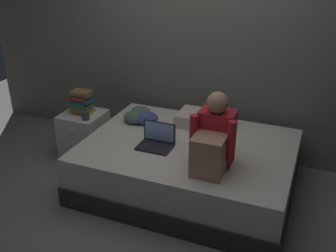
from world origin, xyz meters
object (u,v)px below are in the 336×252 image
Objects in this scene: book_stack at (82,102)px; pillow at (205,120)px; bed at (188,166)px; laptop at (157,141)px; person_sitting at (213,140)px; clothes_pile at (141,116)px; nightstand at (84,135)px; mug at (86,116)px.

pillow is at bearing 11.76° from book_stack.
laptop is (-0.26, -0.16, 0.30)m from bed.
person_sitting reaches higher than clothes_pile.
nightstand is 1.76m from person_sitting.
pillow reaches higher than nightstand.
laptop is at bearing -149.45° from bed.
person_sitting is 0.64m from laptop.
mug is at bearing -160.95° from pillow.
laptop is (-0.59, 0.16, -0.20)m from person_sitting.
clothes_pile is (-0.65, 0.29, 0.31)m from bed.
pillow is (-0.31, 0.77, -0.19)m from person_sitting.
person_sitting reaches higher than laptop.
person_sitting reaches higher than nightstand.
person_sitting is at bearing -13.44° from mug.
clothes_pile is (0.66, 0.12, -0.10)m from book_stack.
laptop reaches higher than clothes_pile.
person_sitting is 1.16m from clothes_pile.
pillow and clothes_pile have the same top height.
nightstand is 1.38m from pillow.
clothes_pile reaches higher than nightstand.
laptop reaches higher than bed.
nightstand is 0.36m from mug.
mug is at bearing -45.13° from book_stack.
book_stack reaches higher than pillow.
book_stack is (-1.63, 0.49, -0.09)m from person_sitting.
clothes_pile is (-0.66, -0.16, -0.00)m from pillow.
bed is at bearing -2.00° from mug.
mug is at bearing -42.69° from nightstand.
pillow is (0.01, 0.45, 0.31)m from bed.
bed is 3.57× the size of pillow.
person_sitting is 1.54m from mug.
person_sitting reaches higher than bed.
clothes_pile is at bearing 10.27° from book_stack.
mug is 0.58m from clothes_pile.
pillow is 0.68m from clothes_pile.
bed is 0.55m from pillow.
nightstand is at bearing -168.44° from clothes_pile.
bed is at bearing 30.55° from laptop.
pillow is at bearing 12.41° from nightstand.
book_stack is (-0.00, 0.01, 0.39)m from nightstand.
laptop is 0.90× the size of clothes_pile.
book_stack is 2.87× the size of mug.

